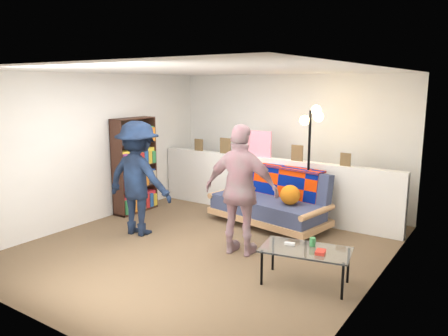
% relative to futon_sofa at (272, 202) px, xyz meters
% --- Properties ---
extents(ground, '(5.00, 5.00, 0.00)m').
position_rel_futon_sofa_xyz_m(ground, '(-0.28, -1.34, -0.38)').
color(ground, brown).
rests_on(ground, ground).
extents(room_shell, '(4.60, 5.05, 2.45)m').
position_rel_futon_sofa_xyz_m(room_shell, '(-0.28, -0.87, 1.29)').
color(room_shell, silver).
rests_on(room_shell, ground).
extents(half_wall_ledge, '(4.45, 0.15, 1.00)m').
position_rel_futon_sofa_xyz_m(half_wall_ledge, '(-0.28, 0.46, 0.12)').
color(half_wall_ledge, silver).
rests_on(half_wall_ledge, ground).
extents(ledge_decor, '(2.97, 0.02, 0.45)m').
position_rel_futon_sofa_xyz_m(ledge_decor, '(-0.51, 0.44, 0.80)').
color(ledge_decor, brown).
rests_on(ledge_decor, half_wall_ledge).
extents(futon_sofa, '(2.03, 1.20, 0.82)m').
position_rel_futon_sofa_xyz_m(futon_sofa, '(0.00, 0.00, 0.00)').
color(futon_sofa, tan).
rests_on(futon_sofa, ground).
extents(bookshelf, '(0.28, 0.83, 1.66)m').
position_rel_futon_sofa_xyz_m(bookshelf, '(-2.36, -0.66, 0.39)').
color(bookshelf, black).
rests_on(bookshelf, ground).
extents(coffee_table, '(1.07, 0.72, 0.51)m').
position_rel_futon_sofa_xyz_m(coffee_table, '(1.32, -1.67, 0.00)').
color(coffee_table, black).
rests_on(coffee_table, ground).
extents(floor_lamp, '(0.42, 0.35, 1.91)m').
position_rel_futon_sofa_xyz_m(floor_lamp, '(0.52, 0.27, 0.98)').
color(floor_lamp, black).
rests_on(floor_lamp, ground).
extents(person_left, '(1.15, 0.73, 1.70)m').
position_rel_futon_sofa_xyz_m(person_left, '(-1.46, -1.47, 0.47)').
color(person_left, black).
rests_on(person_left, ground).
extents(person_right, '(1.07, 0.58, 1.73)m').
position_rel_futon_sofa_xyz_m(person_right, '(0.23, -1.30, 0.48)').
color(person_right, pink).
rests_on(person_right, ground).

